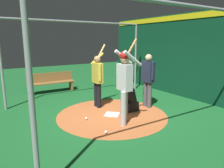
{
  "coord_description": "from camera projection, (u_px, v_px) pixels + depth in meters",
  "views": [
    {
      "loc": [
        3.15,
        5.03,
        2.22
      ],
      "look_at": [
        0.0,
        0.0,
        0.95
      ],
      "focal_mm": 33.29,
      "sensor_mm": 36.0,
      "label": 1
    }
  ],
  "objects": [
    {
      "name": "ground_plane",
      "position": [
        112.0,
        115.0,
        6.27
      ],
      "size": [
        25.64,
        25.64,
        0.0
      ],
      "primitive_type": "plane",
      "color": "#195B28"
    },
    {
      "name": "dirt_circle",
      "position": [
        112.0,
        115.0,
        6.27
      ],
      "size": [
        3.29,
        3.29,
        0.01
      ],
      "primitive_type": "cylinder",
      "color": "#B76033",
      "rests_on": "ground"
    },
    {
      "name": "home_plate",
      "position": [
        112.0,
        114.0,
        6.27
      ],
      "size": [
        0.59,
        0.59,
        0.01
      ],
      "primitive_type": "cube",
      "rotation": [
        0.0,
        0.0,
        0.79
      ],
      "color": "white",
      "rests_on": "dirt_circle"
    },
    {
      "name": "batter",
      "position": [
        125.0,
        80.0,
        5.41
      ],
      "size": [
        0.68,
        0.49,
        2.25
      ],
      "color": "#B3B3B7",
      "rests_on": "ground"
    },
    {
      "name": "catcher",
      "position": [
        129.0,
        99.0,
        6.55
      ],
      "size": [
        0.58,
        0.4,
        0.97
      ],
      "color": "black",
      "rests_on": "ground"
    },
    {
      "name": "umpire",
      "position": [
        148.0,
        78.0,
        6.81
      ],
      "size": [
        0.22,
        0.49,
        1.77
      ],
      "color": "#4C4C51",
      "rests_on": "ground"
    },
    {
      "name": "visitor",
      "position": [
        98.0,
        78.0,
        6.82
      ],
      "size": [
        0.55,
        0.5,
        2.08
      ],
      "rotation": [
        0.0,
        0.0,
        -0.05
      ],
      "color": "black",
      "rests_on": "ground"
    },
    {
      "name": "back_wall",
      "position": [
        192.0,
        56.0,
        7.78
      ],
      "size": [
        0.23,
        9.64,
        3.21
      ],
      "color": "#0C3D26",
      "rests_on": "ground"
    },
    {
      "name": "cage_frame",
      "position": [
        112.0,
        47.0,
        5.85
      ],
      "size": [
        5.41,
        4.63,
        2.9
      ],
      "color": "gray",
      "rests_on": "ground"
    },
    {
      "name": "bat_rack",
      "position": [
        129.0,
        73.0,
        10.86
      ],
      "size": [
        0.82,
        0.2,
        1.05
      ],
      "color": "olive",
      "rests_on": "ground"
    },
    {
      "name": "bench",
      "position": [
        51.0,
        82.0,
        8.87
      ],
      "size": [
        1.97,
        0.36,
        0.85
      ],
      "color": "olive",
      "rests_on": "ground"
    },
    {
      "name": "baseball_0",
      "position": [
        86.0,
        119.0,
        5.85
      ],
      "size": [
        0.07,
        0.07,
        0.07
      ],
      "primitive_type": "sphere",
      "color": "white",
      "rests_on": "dirt_circle"
    },
    {
      "name": "baseball_1",
      "position": [
        106.0,
        132.0,
        4.99
      ],
      "size": [
        0.07,
        0.07,
        0.07
      ],
      "primitive_type": "sphere",
      "color": "white",
      "rests_on": "dirt_circle"
    }
  ]
}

